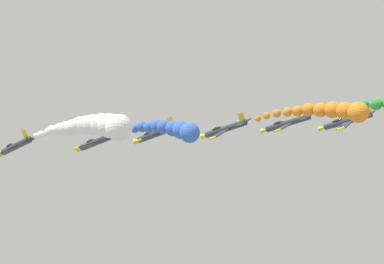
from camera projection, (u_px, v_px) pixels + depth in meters
airplane_lead at (15, 146)px, 76.65m from camera, size 8.01×10.35×5.82m
smoke_trail_lead at (94, 126)px, 61.69m from camera, size 3.57×22.40×6.06m
airplane_left_inner at (97, 142)px, 77.69m from camera, size 8.64×10.35×4.74m
smoke_trail_left_inner at (170, 129)px, 65.42m from camera, size 2.78×16.39×5.88m
airplane_right_inner at (155, 134)px, 79.40m from camera, size 8.59×10.35×4.85m
airplane_left_outer at (225, 129)px, 81.86m from camera, size 8.04×10.35×5.77m
smoke_trail_left_outer at (329, 111)px, 66.42m from camera, size 4.01×19.87×6.79m
airplane_right_outer at (287, 123)px, 83.79m from camera, size 8.29×10.35×5.39m
smoke_trail_right_outer at (368, 105)px, 74.89m from camera, size 3.79×12.11×2.36m
airplane_trailing at (347, 121)px, 84.19m from camera, size 8.15×10.35×5.61m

